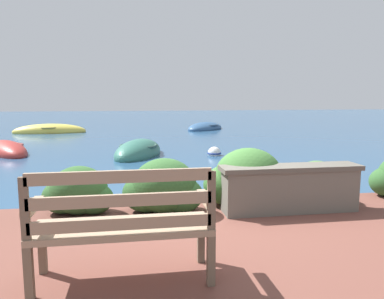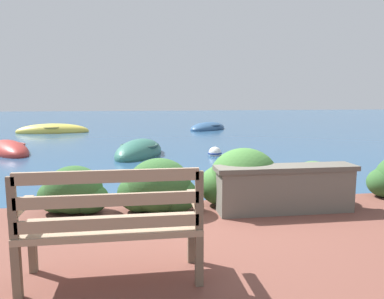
{
  "view_description": "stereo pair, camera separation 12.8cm",
  "coord_description": "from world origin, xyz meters",
  "px_view_note": "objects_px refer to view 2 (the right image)",
  "views": [
    {
      "loc": [
        -0.93,
        -5.02,
        1.67
      ],
      "look_at": [
        0.57,
        4.21,
        0.34
      ],
      "focal_mm": 35.0,
      "sensor_mm": 36.0,
      "label": 1
    },
    {
      "loc": [
        -0.81,
        -5.04,
        1.67
      ],
      "look_at": [
        0.57,
        4.21,
        0.34
      ],
      "focal_mm": 35.0,
      "sensor_mm": 36.0,
      "label": 2
    }
  ],
  "objects_px": {
    "mooring_buoy": "(215,153)",
    "rowboat_mid": "(8,151)",
    "park_bench": "(111,222)",
    "rowboat_nearest": "(139,153)",
    "rowboat_far": "(53,131)",
    "rowboat_outer": "(208,128)"
  },
  "relations": [
    {
      "from": "rowboat_mid",
      "to": "rowboat_far",
      "type": "xyz_separation_m",
      "value": [
        -0.06,
        6.38,
        0.01
      ]
    },
    {
      "from": "rowboat_far",
      "to": "rowboat_outer",
      "type": "height_order",
      "value": "rowboat_far"
    },
    {
      "from": "rowboat_nearest",
      "to": "rowboat_far",
      "type": "bearing_deg",
      "value": 49.48
    },
    {
      "from": "rowboat_far",
      "to": "mooring_buoy",
      "type": "relative_size",
      "value": 8.18
    },
    {
      "from": "rowboat_nearest",
      "to": "mooring_buoy",
      "type": "bearing_deg",
      "value": -76.37
    },
    {
      "from": "rowboat_far",
      "to": "rowboat_mid",
      "type": "bearing_deg",
      "value": 85.88
    },
    {
      "from": "mooring_buoy",
      "to": "rowboat_nearest",
      "type": "bearing_deg",
      "value": 171.85
    },
    {
      "from": "rowboat_far",
      "to": "mooring_buoy",
      "type": "height_order",
      "value": "rowboat_far"
    },
    {
      "from": "park_bench",
      "to": "mooring_buoy",
      "type": "relative_size",
      "value": 3.44
    },
    {
      "from": "rowboat_far",
      "to": "rowboat_outer",
      "type": "xyz_separation_m",
      "value": [
        7.47,
        0.65,
        -0.0
      ]
    },
    {
      "from": "rowboat_nearest",
      "to": "park_bench",
      "type": "bearing_deg",
      "value": -160.2
    },
    {
      "from": "rowboat_mid",
      "to": "mooring_buoy",
      "type": "distance_m",
      "value": 6.16
    },
    {
      "from": "park_bench",
      "to": "mooring_buoy",
      "type": "xyz_separation_m",
      "value": [
        2.42,
        7.51,
        -0.64
      ]
    },
    {
      "from": "park_bench",
      "to": "rowboat_mid",
      "type": "xyz_separation_m",
      "value": [
        -3.59,
        8.9,
        -0.65
      ]
    },
    {
      "from": "rowboat_nearest",
      "to": "rowboat_far",
      "type": "xyz_separation_m",
      "value": [
        -3.92,
        7.46,
        -0.01
      ]
    },
    {
      "from": "rowboat_far",
      "to": "park_bench",
      "type": "bearing_deg",
      "value": 98.78
    },
    {
      "from": "rowboat_outer",
      "to": "rowboat_nearest",
      "type": "bearing_deg",
      "value": -162.55
    },
    {
      "from": "mooring_buoy",
      "to": "rowboat_mid",
      "type": "bearing_deg",
      "value": 167.03
    },
    {
      "from": "rowboat_far",
      "to": "rowboat_outer",
      "type": "distance_m",
      "value": 7.5
    },
    {
      "from": "rowboat_far",
      "to": "mooring_buoy",
      "type": "bearing_deg",
      "value": 123.33
    },
    {
      "from": "rowboat_mid",
      "to": "rowboat_far",
      "type": "bearing_deg",
      "value": -30.07
    },
    {
      "from": "rowboat_mid",
      "to": "rowboat_far",
      "type": "height_order",
      "value": "rowboat_far"
    }
  ]
}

